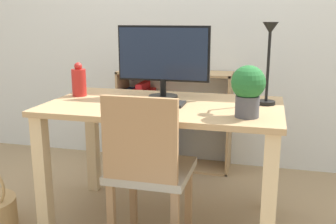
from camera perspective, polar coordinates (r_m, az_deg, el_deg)
The scene contains 10 objects.
ground_plane at distance 2.45m, azimuth -0.61°, elevation -15.50°, with size 10.00×10.00×0.00m, color #997F5B.
wall_back at distance 3.20m, azimuth 4.57°, elevation 15.51°, with size 8.00×0.05×2.60m.
desk at distance 2.22m, azimuth -0.65°, elevation -2.06°, with size 1.30×0.74×0.72m.
monitor at distance 2.31m, azimuth -0.70°, elevation 8.04°, with size 0.55×0.17×0.42m.
keyboard at distance 2.17m, azimuth -1.81°, elevation 1.34°, with size 0.32×0.14×0.02m.
vase at distance 2.45m, azimuth -12.80°, elevation 4.37°, with size 0.09×0.09×0.20m.
desk_lamp at distance 2.14m, azimuth 14.40°, elevation 7.91°, with size 0.10×0.19×0.45m.
potted_plant at distance 1.90m, azimuth 11.54°, elevation 3.39°, with size 0.16×0.16×0.25m.
chair at distance 1.97m, azimuth -2.91°, elevation -8.07°, with size 0.40×0.40×0.85m.
bookshelf at distance 3.21m, azimuth -1.80°, elevation -1.97°, with size 0.90×0.28×0.78m.
Camera 1 is at (0.56, -2.07, 1.19)m, focal length 42.00 mm.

